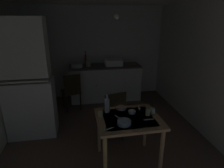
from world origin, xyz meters
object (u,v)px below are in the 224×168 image
Objects in this scene: serving_bowl_wide at (124,123)px; dining_table at (128,125)px; chair_by_counter at (72,91)px; hutch_cabinet at (28,84)px; hand_pump at (86,60)px; chair_far_side at (113,115)px; mug_dark at (148,113)px; mixing_bowl_counter at (77,65)px; sink_basin at (114,62)px; glass_bottle at (107,105)px.

dining_table is at bearing 58.82° from serving_bowl_wide.
chair_by_counter is 2.25m from serving_bowl_wide.
dining_table is (1.56, -1.04, -0.35)m from hutch_cabinet.
chair_by_counter is (0.69, 0.88, -0.51)m from hutch_cabinet.
chair_far_side is at bearing -78.75° from hand_pump.
mug_dark is (0.41, -0.59, 0.32)m from chair_far_side.
mixing_bowl_counter is 0.30× the size of chair_by_counter.
hutch_cabinet reaches higher than sink_basin.
hutch_cabinet is at bearing 163.42° from chair_far_side.
glass_bottle is (1.28, -0.83, -0.12)m from hutch_cabinet.
hutch_cabinet is 1.23m from chair_by_counter.
hutch_cabinet is 1.59m from chair_far_side.
glass_bottle is (-0.28, 0.22, 0.23)m from dining_table.
dining_table is at bearing -38.20° from glass_bottle.
chair_by_counter is at bearing -106.23° from mixing_bowl_counter.
sink_basin is 2.47m from mug_dark.
glass_bottle reaches higher than mixing_bowl_counter.
mixing_bowl_counter is (-0.94, -0.05, -0.03)m from sink_basin.
chair_by_counter is (-0.87, 1.93, -0.16)m from dining_table.
mixing_bowl_counter is 1.49× the size of serving_bowl_wide.
hutch_cabinet is at bearing 140.28° from serving_bowl_wide.
sink_basin is at bearing 77.66° from glass_bottle.
dining_table is 0.64m from chair_far_side.
dining_table is 3.29× the size of glass_bottle.
chair_far_side is (1.44, -0.43, -0.51)m from hutch_cabinet.
chair_far_side is 1.04× the size of chair_by_counter.
hutch_cabinet is 25.43× the size of mug_dark.
dining_table is at bearing -95.03° from sink_basin.
hutch_cabinet is 2.27× the size of chair_far_side.
sink_basin is at bearing 79.81° from chair_far_side.
hutch_cabinet reaches higher than mixing_bowl_counter.
chair_far_side reaches higher than dining_table.
chair_far_side is (-0.12, 0.61, -0.16)m from dining_table.
chair_by_counter reaches higher than serving_bowl_wide.
hand_pump is 2.74m from serving_bowl_wide.
mixing_bowl_counter is 2.68m from serving_bowl_wide.
glass_bottle reaches higher than chair_far_side.
serving_bowl_wide is at bearing -96.89° from sink_basin.
hutch_cabinet is 7.65× the size of glass_bottle.
mixing_bowl_counter is (-0.23, -0.10, -0.12)m from hand_pump.
hutch_cabinet is 1.91m from dining_table.
hutch_cabinet is 7.78× the size of mixing_bowl_counter.
hand_pump is at bearing 107.49° from mug_dark.
sink_basin is 2.32m from glass_bottle.
hand_pump is 0.43× the size of chair_by_counter.
mixing_bowl_counter is 2.56m from dining_table.
mug_dark is at bearing -58.54° from chair_by_counter.
mixing_bowl_counter is 1.98m from chair_far_side.
dining_table is at bearing -33.76° from hutch_cabinet.
hutch_cabinet is 2.12m from mug_dark.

